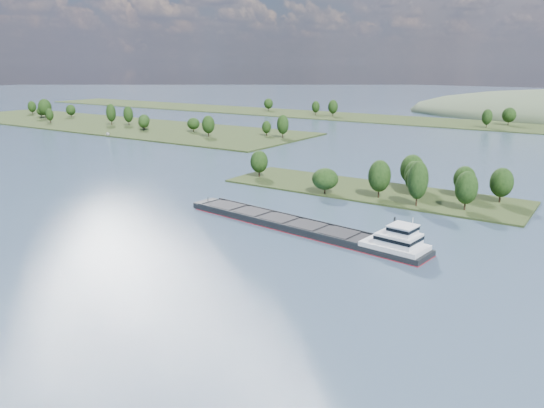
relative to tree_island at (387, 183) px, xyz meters
The scene contains 6 objects.
ground 59.65m from the tree_island, 95.87° to the right, with size 1800.00×1800.00×0.00m, color #384D62.
tree_island is the anchor object (origin of this frame).
left_bank 248.47m from the tree_island, 161.03° to the left, with size 300.00×80.00×16.17m.
back_shoreline 220.67m from the tree_island, 89.17° to the left, with size 900.00×60.00×15.11m.
cargo_barge 48.61m from the tree_island, 90.04° to the right, with size 72.64×17.32×9.75m.
motorboat 193.94m from the tree_island, 167.20° to the left, with size 2.05×5.46×2.11m, color silver.
Camera 1 is at (68.59, 18.22, 42.19)m, focal length 35.00 mm.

